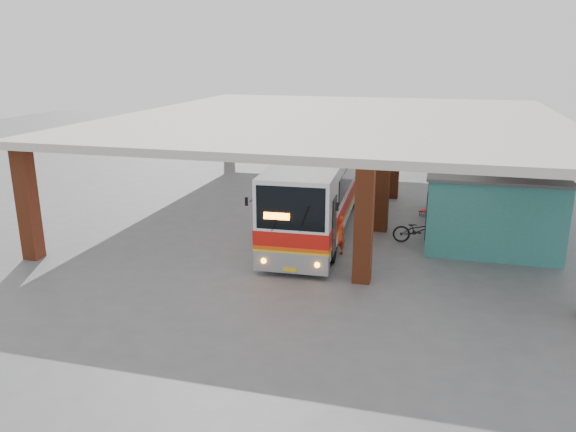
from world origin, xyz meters
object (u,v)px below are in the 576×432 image
at_px(pedestrian, 339,235).
at_px(red_chair, 426,208).
at_px(coach_bus, 320,187).
at_px(motorcycle, 419,230).

distance_m(pedestrian, red_chair, 7.20).
xyz_separation_m(pedestrian, red_chair, (3.16, 6.45, -0.43)).
distance_m(coach_bus, pedestrian, 3.86).
relative_size(motorcycle, pedestrian, 1.31).
distance_m(coach_bus, motorcycle, 4.77).
bearing_deg(pedestrian, coach_bus, -109.77).
relative_size(pedestrian, red_chair, 1.99).
distance_m(motorcycle, pedestrian, 3.71).
bearing_deg(pedestrian, red_chair, -159.28).
xyz_separation_m(motorcycle, red_chair, (0.20, 4.22, -0.18)).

